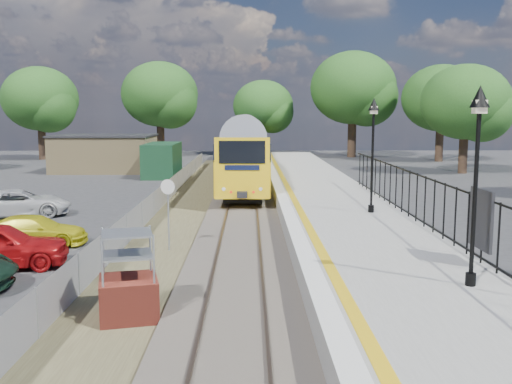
{
  "coord_description": "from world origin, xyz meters",
  "views": [
    {
      "loc": [
        0.36,
        -16.79,
        4.85
      ],
      "look_at": [
        0.6,
        4.09,
        2.0
      ],
      "focal_mm": 40.0,
      "sensor_mm": 36.0,
      "label": 1
    }
  ],
  "objects_px": {
    "victorian_lamp_south": "(478,139)",
    "car_yellow": "(35,230)",
    "brick_plinth": "(128,278)",
    "speed_sign": "(168,203)",
    "victorian_lamp_north": "(373,128)",
    "car_white": "(19,203)",
    "train": "(245,144)"
  },
  "relations": [
    {
      "from": "victorian_lamp_north",
      "to": "speed_sign",
      "type": "distance_m",
      "value": 8.74
    },
    {
      "from": "brick_plinth",
      "to": "speed_sign",
      "type": "relative_size",
      "value": 0.83
    },
    {
      "from": "brick_plinth",
      "to": "car_yellow",
      "type": "height_order",
      "value": "brick_plinth"
    },
    {
      "from": "train",
      "to": "victorian_lamp_north",
      "type": "bearing_deg",
      "value": -78.13
    },
    {
      "from": "victorian_lamp_south",
      "to": "brick_plinth",
      "type": "distance_m",
      "value": 8.64
    },
    {
      "from": "victorian_lamp_north",
      "to": "train",
      "type": "distance_m",
      "value": 25.84
    },
    {
      "from": "train",
      "to": "car_white",
      "type": "distance_m",
      "value": 23.64
    },
    {
      "from": "car_white",
      "to": "speed_sign",
      "type": "bearing_deg",
      "value": -148.18
    },
    {
      "from": "victorian_lamp_south",
      "to": "train",
      "type": "height_order",
      "value": "victorian_lamp_south"
    },
    {
      "from": "victorian_lamp_north",
      "to": "car_white",
      "type": "xyz_separation_m",
      "value": [
        -15.93,
        4.17,
        -3.65
      ]
    },
    {
      "from": "car_white",
      "to": "victorian_lamp_north",
      "type": "bearing_deg",
      "value": -121.37
    },
    {
      "from": "victorian_lamp_south",
      "to": "brick_plinth",
      "type": "height_order",
      "value": "victorian_lamp_south"
    },
    {
      "from": "car_yellow",
      "to": "car_white",
      "type": "relative_size",
      "value": 0.82
    },
    {
      "from": "victorian_lamp_south",
      "to": "victorian_lamp_north",
      "type": "relative_size",
      "value": 1.0
    },
    {
      "from": "speed_sign",
      "to": "car_white",
      "type": "bearing_deg",
      "value": 153.98
    },
    {
      "from": "speed_sign",
      "to": "car_white",
      "type": "relative_size",
      "value": 0.56
    },
    {
      "from": "brick_plinth",
      "to": "train",
      "type": "bearing_deg",
      "value": 85.91
    },
    {
      "from": "victorian_lamp_north",
      "to": "car_yellow",
      "type": "xyz_separation_m",
      "value": [
        -12.95,
        -1.85,
        -3.74
      ]
    },
    {
      "from": "car_white",
      "to": "car_yellow",
      "type": "bearing_deg",
      "value": -170.35
    },
    {
      "from": "train",
      "to": "car_yellow",
      "type": "relative_size",
      "value": 10.67
    },
    {
      "from": "train",
      "to": "brick_plinth",
      "type": "relative_size",
      "value": 18.91
    },
    {
      "from": "victorian_lamp_north",
      "to": "car_yellow",
      "type": "distance_m",
      "value": 13.61
    },
    {
      "from": "victorian_lamp_north",
      "to": "brick_plinth",
      "type": "bearing_deg",
      "value": -128.64
    },
    {
      "from": "brick_plinth",
      "to": "car_white",
      "type": "height_order",
      "value": "brick_plinth"
    },
    {
      "from": "car_yellow",
      "to": "car_white",
      "type": "height_order",
      "value": "car_white"
    },
    {
      "from": "victorian_lamp_north",
      "to": "car_white",
      "type": "distance_m",
      "value": 16.87
    },
    {
      "from": "victorian_lamp_north",
      "to": "train",
      "type": "height_order",
      "value": "victorian_lamp_north"
    },
    {
      "from": "victorian_lamp_south",
      "to": "car_yellow",
      "type": "relative_size",
      "value": 1.2
    },
    {
      "from": "speed_sign",
      "to": "train",
      "type": "bearing_deg",
      "value": 100.39
    },
    {
      "from": "victorian_lamp_north",
      "to": "train",
      "type": "bearing_deg",
      "value": 101.87
    },
    {
      "from": "victorian_lamp_north",
      "to": "train",
      "type": "relative_size",
      "value": 0.11
    },
    {
      "from": "victorian_lamp_south",
      "to": "victorian_lamp_north",
      "type": "height_order",
      "value": "same"
    }
  ]
}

